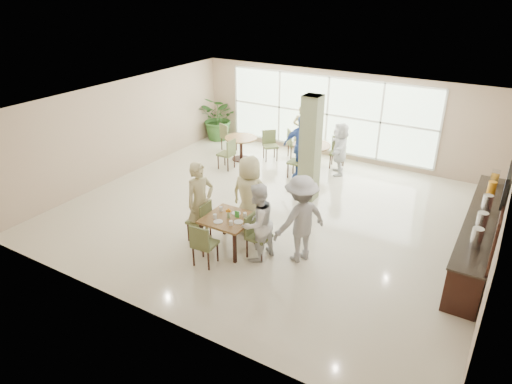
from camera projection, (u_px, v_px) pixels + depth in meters
The scene contains 22 objects.
ground at pixel (273, 212), 11.61m from camera, with size 10.00×10.00×0.00m, color beige.
room_shell at pixel (275, 149), 10.88m from camera, with size 10.00×10.00×10.00m.
window_bank at pixel (327, 114), 14.70m from camera, with size 7.00×0.04×7.00m.
column at pixel (310, 149), 11.76m from camera, with size 0.45×0.45×2.80m, color #747B55.
main_table at pixel (229, 221), 9.81m from camera, with size 1.01×1.01×0.75m.
round_table_left at pixel (241, 143), 14.71m from camera, with size 1.04×1.04×0.75m.
round_table_right at pixel (312, 149), 14.08m from camera, with size 1.17×1.17×0.75m.
chairs_main_table at pixel (228, 228), 9.91m from camera, with size 2.00×2.03×0.95m.
chairs_table_left at pixel (242, 145), 14.76m from camera, with size 2.27×1.93×0.95m.
chairs_table_right at pixel (310, 153), 14.15m from camera, with size 2.08×1.97×0.95m.
tabletop_clutter at pixel (229, 216), 9.73m from camera, with size 0.75×0.72×0.21m.
buffet_counter at pixel (481, 233), 9.59m from camera, with size 0.64×4.70×1.95m.
wall_tv at pixel (507, 185), 7.94m from camera, with size 0.06×1.00×0.58m.
framed_art_a at pixel (510, 170), 9.31m from camera, with size 0.05×0.55×0.70m.
potted_plant at pixel (219, 118), 16.41m from camera, with size 1.45×1.45×1.61m, color #2E5C24.
teen_left at pixel (200, 203), 10.01m from camera, with size 0.68×0.45×1.87m, color tan.
teen_far at pixel (249, 195), 10.35m from camera, with size 0.91×0.50×1.87m, color tan.
teen_right at pixel (257, 223), 9.36m from camera, with size 0.83×0.65×1.71m, color white.
teen_standing at pixel (301, 219), 9.31m from camera, with size 1.22×0.70×1.90m, color gray.
adult_a at pixel (301, 147), 13.18m from camera, with size 1.12×0.64×1.91m, color #3D62B8.
adult_b at pixel (340, 149), 13.54m from camera, with size 1.48×0.64×1.59m, color white.
adult_standing at pixel (302, 131), 14.76m from camera, with size 0.64×0.42×1.76m, color tan.
Camera 1 is at (4.88, -9.05, 5.44)m, focal length 32.00 mm.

